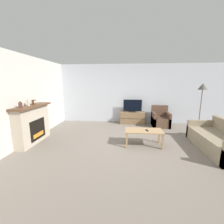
# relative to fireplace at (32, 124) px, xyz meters

# --- Properties ---
(ground_plane) EXTENTS (24.00, 24.00, 0.00)m
(ground_plane) POSITION_rel_fireplace_xyz_m (3.03, 0.08, -0.60)
(ground_plane) COLOR slate
(wall_back) EXTENTS (12.00, 0.06, 2.70)m
(wall_back) POSITION_rel_fireplace_xyz_m (3.03, 2.80, 0.75)
(wall_back) COLOR silver
(wall_back) RESTS_ON ground
(wall_left) EXTENTS (0.06, 12.00, 2.70)m
(wall_left) POSITION_rel_fireplace_xyz_m (-0.20, 0.08, 0.75)
(wall_left) COLOR beige
(wall_left) RESTS_ON ground
(fireplace) EXTENTS (0.45, 1.51, 1.19)m
(fireplace) POSITION_rel_fireplace_xyz_m (0.00, 0.00, 0.00)
(fireplace) COLOR #B7A893
(fireplace) RESTS_ON ground
(mantel_vase_left) EXTENTS (0.10, 0.10, 0.18)m
(mantel_vase_left) POSITION_rel_fireplace_xyz_m (0.02, -0.45, 0.66)
(mantel_vase_left) COLOR #512D23
(mantel_vase_left) RESTS_ON fireplace
(mantel_vase_centre_left) EXTENTS (0.08, 0.08, 0.22)m
(mantel_vase_centre_left) POSITION_rel_fireplace_xyz_m (0.02, -0.11, 0.68)
(mantel_vase_centre_left) COLOR beige
(mantel_vase_centre_left) RESTS_ON fireplace
(mantel_clock) EXTENTS (0.08, 0.11, 0.15)m
(mantel_clock) POSITION_rel_fireplace_xyz_m (0.02, 0.15, 0.66)
(mantel_clock) COLOR brown
(mantel_clock) RESTS_ON fireplace
(tv_stand) EXTENTS (1.11, 0.41, 0.54)m
(tv_stand) POSITION_rel_fireplace_xyz_m (3.19, 2.53, -0.33)
(tv_stand) COLOR brown
(tv_stand) RESTS_ON ground
(tv) EXTENTS (0.83, 0.18, 0.57)m
(tv) POSITION_rel_fireplace_xyz_m (3.19, 2.53, 0.20)
(tv) COLOR black
(tv) RESTS_ON tv_stand
(armchair) EXTENTS (0.70, 0.76, 0.88)m
(armchair) POSITION_rel_fireplace_xyz_m (4.39, 2.21, -0.32)
(armchair) COLOR brown
(armchair) RESTS_ON ground
(coffee_table) EXTENTS (1.09, 0.56, 0.47)m
(coffee_table) POSITION_rel_fireplace_xyz_m (3.44, 0.08, -0.19)
(coffee_table) COLOR #A37F56
(coffee_table) RESTS_ON ground
(remote) EXTENTS (0.07, 0.15, 0.02)m
(remote) POSITION_rel_fireplace_xyz_m (3.52, 0.04, -0.12)
(remote) COLOR black
(remote) RESTS_ON coffee_table
(couch) EXTENTS (0.95, 2.02, 0.79)m
(couch) POSITION_rel_fireplace_xyz_m (5.52, -0.07, -0.34)
(couch) COLOR gray
(couch) RESTS_ON ground
(floor_lamp) EXTENTS (0.31, 0.31, 1.84)m
(floor_lamp) POSITION_rel_fireplace_xyz_m (5.56, 1.32, 0.98)
(floor_lamp) COLOR black
(floor_lamp) RESTS_ON ground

